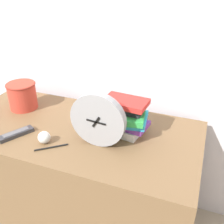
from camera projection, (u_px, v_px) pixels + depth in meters
The scene contains 8 objects.
wall_back at pixel (101, 19), 1.47m from camera, with size 6.00×0.04×2.40m.
desk at pixel (78, 179), 1.55m from camera, with size 1.32×0.64×0.71m.
desk_clock at pixel (98, 120), 1.19m from camera, with size 0.27×0.04×0.27m.
book_stack at pixel (125, 116), 1.31m from camera, with size 0.25×0.22×0.19m.
basket at pixel (22, 95), 1.55m from camera, with size 0.17×0.17×0.16m.
tv_remote at pixel (16, 134), 1.32m from camera, with size 0.12×0.18×0.02m.
crumpled_paper_ball at pixel (44, 137), 1.25m from camera, with size 0.06×0.06×0.06m.
pen at pixel (51, 147), 1.23m from camera, with size 0.13×0.10×0.01m.
Camera 1 is at (0.61, -0.70, 1.45)m, focal length 42.00 mm.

